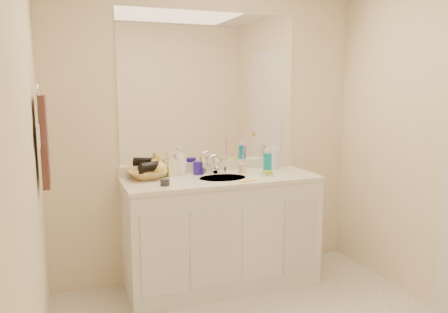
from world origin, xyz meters
name	(u,v)px	position (x,y,z in m)	size (l,w,h in m)	color
wall_back	(210,133)	(0.00, 1.30, 1.20)	(2.60, 0.02, 2.40)	#F3E2BE
wall_left	(28,173)	(-1.30, 0.00, 1.20)	(0.02, 2.60, 2.40)	#F3E2BE
vanity_cabinet	(222,233)	(0.00, 1.02, 0.42)	(1.50, 0.55, 0.85)	white
countertop	(222,179)	(0.00, 1.02, 0.86)	(1.52, 0.57, 0.03)	white
backsplash	(211,166)	(0.00, 1.29, 0.92)	(1.52, 0.03, 0.08)	silver
sink_basin	(223,179)	(0.00, 1.00, 0.87)	(0.37, 0.37, 0.02)	#BFB4A7
faucet	(215,167)	(0.00, 1.18, 0.94)	(0.02, 0.02, 0.11)	silver
mirror	(210,88)	(0.00, 1.29, 1.56)	(1.48, 0.01, 1.20)	white
blue_mug	(198,168)	(-0.14, 1.19, 0.93)	(0.08, 0.08, 0.11)	#241592
tan_cup	(242,168)	(0.20, 1.10, 0.92)	(0.06, 0.06, 0.08)	beige
toothbrush	(243,155)	(0.21, 1.10, 1.03)	(0.01, 0.01, 0.19)	#FF43A2
mouthwash_bottle	(267,163)	(0.40, 1.03, 0.96)	(0.07, 0.07, 0.16)	#0D8AA2
clear_pump_bottle	(274,159)	(0.53, 1.17, 0.97)	(0.07, 0.07, 0.18)	silver
soap_dish	(267,175)	(0.35, 0.95, 0.89)	(0.11, 0.08, 0.01)	silver
green_soap	(267,173)	(0.35, 0.95, 0.90)	(0.07, 0.05, 0.03)	#A9CD32
orange_comb	(248,181)	(0.13, 0.81, 0.88)	(0.13, 0.03, 0.01)	#FDA11A
dark_jar	(165,182)	(-0.48, 0.90, 0.90)	(0.07, 0.07, 0.05)	#25252A
soap_bottle_white	(180,161)	(-0.27, 1.24, 0.99)	(0.08, 0.08, 0.21)	white
soap_bottle_cream	(172,164)	(-0.35, 1.21, 0.97)	(0.08, 0.08, 0.18)	#F3EEC6
soap_bottle_yellow	(159,166)	(-0.45, 1.20, 0.96)	(0.13, 0.13, 0.17)	#E3CF58
wicker_basket	(146,175)	(-0.56, 1.17, 0.91)	(0.27, 0.27, 0.07)	#B58B49
hair_dryer	(149,167)	(-0.54, 1.17, 0.97)	(0.08, 0.08, 0.15)	black
towel_ring	(37,91)	(-1.27, 0.77, 1.55)	(0.11, 0.11, 0.01)	silver
hand_towel	(44,141)	(-1.25, 0.77, 1.25)	(0.04, 0.32, 0.55)	#2F1B19
switch_plate	(39,136)	(-1.27, 0.57, 1.30)	(0.01, 0.09, 0.13)	white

